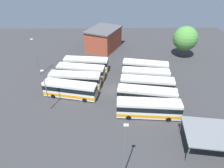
% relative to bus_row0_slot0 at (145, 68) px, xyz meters
% --- Properties ---
extents(ground_plane, '(94.91, 94.91, 0.00)m').
position_rel_bus_row0_slot0_xyz_m(ground_plane, '(8.94, 6.90, -1.90)').
color(ground_plane, '#333335').
extents(bus_row0_slot0, '(11.71, 4.83, 3.60)m').
position_rel_bus_row0_slot0_xyz_m(bus_row0_slot0, '(0.00, 0.00, 0.00)').
color(bus_row0_slot0, silver).
rests_on(bus_row0_slot0, ground_plane).
extents(bus_row0_slot1, '(11.38, 4.09, 3.60)m').
position_rel_bus_row0_slot0_xyz_m(bus_row0_slot1, '(0.61, 4.20, -0.00)').
color(bus_row0_slot1, silver).
rests_on(bus_row0_slot1, ground_plane).
extents(bus_row0_slot2, '(11.91, 4.18, 3.60)m').
position_rel_bus_row0_slot0_xyz_m(bus_row0_slot2, '(0.90, 8.05, 0.00)').
color(bus_row0_slot2, silver).
rests_on(bus_row0_slot2, ground_plane).
extents(bus_row0_slot3, '(12.19, 4.63, 3.60)m').
position_rel_bus_row0_slot0_xyz_m(bus_row0_slot3, '(1.65, 12.13, 0.00)').
color(bus_row0_slot3, silver).
rests_on(bus_row0_slot3, ground_plane).
extents(bus_row0_slot4, '(12.01, 3.55, 3.60)m').
position_rel_bus_row0_slot0_xyz_m(bus_row0_slot4, '(1.96, 16.16, 0.00)').
color(bus_row0_slot4, silver).
rests_on(bus_row0_slot4, ground_plane).
extents(bus_row1_slot0, '(11.79, 3.85, 3.60)m').
position_rel_bus_row0_slot0_xyz_m(bus_row1_slot0, '(15.35, -2.32, 0.00)').
color(bus_row1_slot0, silver).
rests_on(bus_row1_slot0, ground_plane).
extents(bus_row1_slot1, '(11.95, 4.51, 3.60)m').
position_rel_bus_row0_slot0_xyz_m(bus_row1_slot1, '(16.21, 1.85, 0.00)').
color(bus_row1_slot1, silver).
rests_on(bus_row1_slot1, ground_plane).
extents(bus_row1_slot2, '(11.94, 3.88, 3.60)m').
position_rel_bus_row0_slot0_xyz_m(bus_row1_slot2, '(17.14, 5.64, 0.00)').
color(bus_row1_slot2, silver).
rests_on(bus_row1_slot2, ground_plane).
extents(bus_row1_slot3, '(11.75, 4.97, 3.60)m').
position_rel_bus_row0_slot0_xyz_m(bus_row1_slot3, '(17.60, 9.69, 0.00)').
color(bus_row1_slot3, silver).
rests_on(bus_row1_slot3, ground_plane).
extents(depot_building, '(12.80, 14.40, 6.75)m').
position_rel_bus_row0_slot0_xyz_m(depot_building, '(10.92, -17.44, 1.50)').
color(depot_building, '#99422D').
rests_on(depot_building, ground_plane).
extents(maintenance_shelter, '(8.92, 7.50, 3.57)m').
position_rel_bus_row0_slot0_xyz_m(maintenance_shelter, '(-6.06, 23.82, 1.48)').
color(maintenance_shelter, slate).
rests_on(maintenance_shelter, ground_plane).
extents(lamp_post_far_corner, '(0.56, 0.28, 9.65)m').
position_rel_bus_row0_slot0_xyz_m(lamp_post_far_corner, '(27.30, -0.09, 3.35)').
color(lamp_post_far_corner, slate).
rests_on(lamp_post_far_corner, ground_plane).
extents(lamp_post_mid_lot, '(0.56, 0.28, 9.61)m').
position_rel_bus_row0_slot0_xyz_m(lamp_post_mid_lot, '(7.36, 28.04, 3.33)').
color(lamp_post_mid_lot, slate).
rests_on(lamp_post_mid_lot, ground_plane).
extents(lamp_post_near_entrance, '(0.56, 0.28, 8.81)m').
position_rel_bus_row0_slot0_xyz_m(lamp_post_near_entrance, '(21.07, 13.72, 2.92)').
color(lamp_post_near_entrance, slate).
rests_on(lamp_post_near_entrance, ground_plane).
extents(tree_south_edge, '(7.07, 7.07, 9.34)m').
position_rel_bus_row0_slot0_xyz_m(tree_south_edge, '(-13.16, -10.57, 3.90)').
color(tree_south_edge, brown).
rests_on(tree_south_edge, ground_plane).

